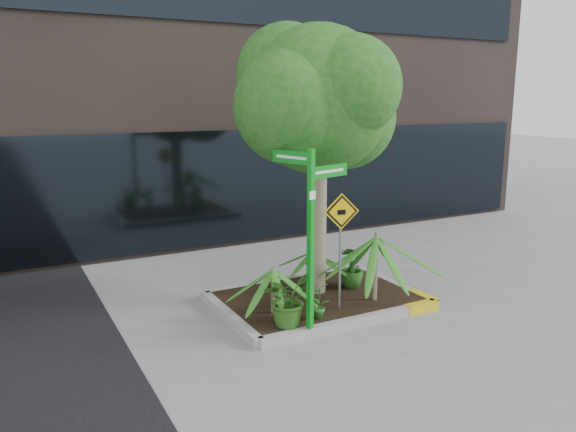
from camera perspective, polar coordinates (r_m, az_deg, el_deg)
name	(u,v)px	position (r m, az deg, el deg)	size (l,w,h in m)	color
ground	(316,312)	(9.25, 2.91, -9.72)	(80.00, 80.00, 0.00)	gray
planter	(320,299)	(9.55, 3.26, -8.37)	(3.35, 2.36, 0.15)	#9E9E99
tree	(318,100)	(9.20, 3.02, 11.68)	(3.08, 2.73, 4.62)	gray
palm_front	(377,236)	(9.15, 9.00, -2.07)	(1.29, 1.29, 1.43)	gray
palm_left	(273,270)	(8.60, -1.54, -5.49)	(0.83, 0.83, 0.92)	gray
palm_back	(312,252)	(9.88, 2.50, -3.70)	(0.73, 0.73, 0.81)	gray
shrub_a	(287,298)	(8.23, -0.06, -8.38)	(0.73, 0.73, 0.81)	#285819
shrub_b	(352,267)	(9.89, 6.51, -5.16)	(0.41, 0.41, 0.74)	#265B1B
shrub_c	(319,300)	(8.52, 3.20, -8.48)	(0.31, 0.31, 0.59)	#2B7624
shrub_d	(315,260)	(10.35, 2.78, -4.46)	(0.38, 0.38, 0.69)	#295F1B
street_sign_post	(311,223)	(7.86, 2.30, -0.69)	(0.95, 0.79, 2.74)	#0D911A
cattle_sign	(341,231)	(8.67, 5.39, -1.56)	(0.55, 0.15, 1.84)	slate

